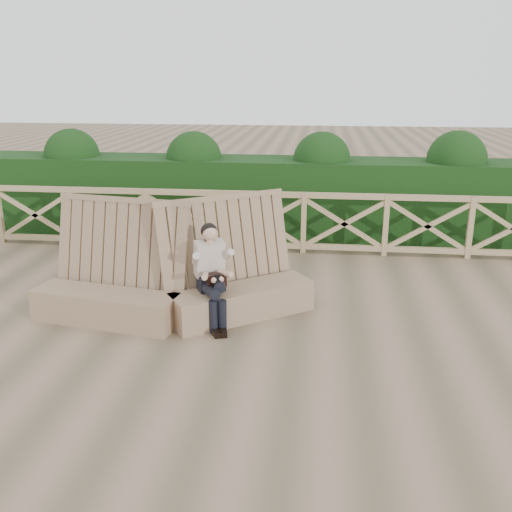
# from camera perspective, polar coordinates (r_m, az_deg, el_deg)

# --- Properties ---
(ground) EXTENTS (60.00, 60.00, 0.00)m
(ground) POSITION_cam_1_polar(r_m,az_deg,el_deg) (7.11, -2.19, -7.85)
(ground) COLOR brown
(ground) RESTS_ON ground
(bench) EXTENTS (3.63, 1.74, 1.55)m
(bench) POSITION_cam_1_polar(r_m,az_deg,el_deg) (7.54, -8.16, -3.29)
(bench) COLOR #7E6048
(bench) RESTS_ON ground
(woman) EXTENTS (0.55, 0.82, 1.30)m
(woman) POSITION_cam_1_polar(r_m,az_deg,el_deg) (7.22, -4.43, -1.53)
(woman) COLOR black
(woman) RESTS_ON ground
(guardrail) EXTENTS (10.10, 0.09, 1.10)m
(guardrail) POSITION_cam_1_polar(r_m,az_deg,el_deg) (10.20, 0.74, 3.47)
(guardrail) COLOR #9B7F5A
(guardrail) RESTS_ON ground
(hedge) EXTENTS (12.00, 1.20, 1.50)m
(hedge) POSITION_cam_1_polar(r_m,az_deg,el_deg) (11.32, 1.37, 5.93)
(hedge) COLOR black
(hedge) RESTS_ON ground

